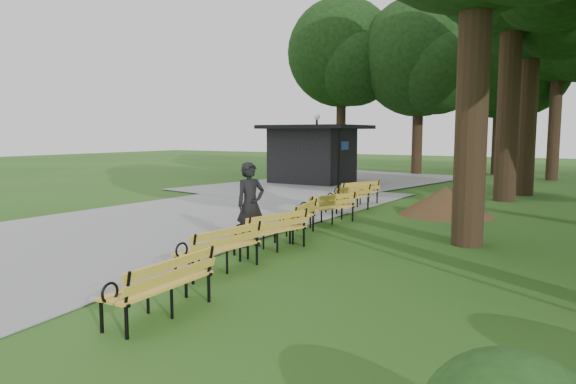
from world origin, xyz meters
The scene contains 13 objects.
ground centered at (0.00, 0.00, 0.00)m, with size 100.00×100.00×0.00m, color #245217.
path centered at (-4.00, 3.00, 0.03)m, with size 12.00×38.00×0.06m, color #959598.
person centered at (0.10, -0.69, 0.95)m, with size 0.69×0.45×1.90m, color black.
kiosk centered at (-5.91, 13.28, 1.48)m, with size 4.71×4.10×2.95m, color black, non-canonical shape.
lamp_post centered at (-4.95, 11.92, 2.48)m, with size 0.32×0.32×3.50m.
dirt_mound centered at (2.71, 6.00, 0.46)m, with size 2.45×2.45×0.91m, color #47301C.
bench_0 centered at (1.62, -5.03, 0.44)m, with size 1.90×0.64×0.88m, color gold, non-canonical shape.
bench_1 centered at (0.85, -2.78, 0.44)m, with size 1.90×0.64×0.88m, color gold, non-canonical shape.
bench_2 centered at (0.73, -0.85, 0.44)m, with size 1.90×0.64×0.88m, color gold, non-canonical shape.
bench_3 centered at (0.41, 0.76, 0.44)m, with size 1.90×0.64×0.88m, color gold, non-canonical shape.
bench_4 centered at (0.21, 2.86, 0.44)m, with size 1.90×0.64×0.88m, color gold, non-canonical shape.
bench_5 centered at (-0.25, 5.24, 0.44)m, with size 1.90×0.64×0.88m, color gold, non-canonical shape.
bench_6 centered at (-0.63, 6.80, 0.44)m, with size 1.90×0.64×0.88m, color gold, non-canonical shape.
Camera 1 is at (6.77, -10.09, 2.53)m, focal length 32.41 mm.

